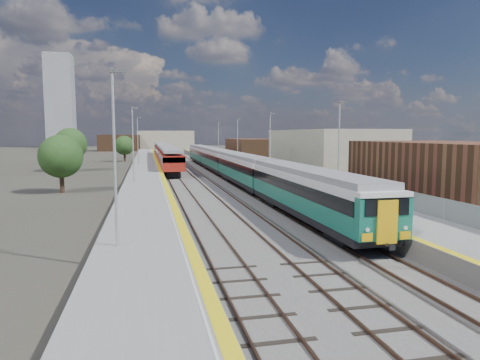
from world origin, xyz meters
name	(u,v)px	position (x,y,z in m)	size (l,w,h in m)	color
ground	(210,175)	(0.00, 50.00, 0.00)	(320.00, 320.00, 0.00)	#47443A
ballast_bed	(193,173)	(-2.25, 52.50, 0.03)	(10.50, 155.00, 0.06)	#565451
tracks	(195,172)	(-1.65, 54.18, 0.11)	(8.96, 160.00, 0.17)	#4C3323
platform_right	(242,169)	(5.28, 52.49, 0.54)	(4.70, 155.00, 8.52)	slate
platform_left	(146,171)	(-9.05, 52.49, 0.52)	(4.30, 155.00, 8.52)	slate
buildings	(117,119)	(-18.12, 138.60, 10.70)	(72.00, 185.50, 40.00)	brown
green_train	(228,163)	(1.50, 43.81, 2.09)	(2.70, 75.24, 2.97)	black
red_train	(165,153)	(-5.50, 72.59, 2.13)	(2.86, 58.01, 3.61)	black
tree_a	(61,156)	(-17.14, 34.16, 3.62)	(4.25, 4.25, 5.76)	#382619
tree_b	(70,144)	(-20.40, 59.96, 4.26)	(4.99, 4.99, 6.77)	#382619
tree_c	(124,145)	(-13.42, 82.74, 3.44)	(4.04, 4.04, 5.47)	#382619
tree_d	(331,148)	(24.02, 61.98, 3.34)	(3.92, 3.92, 5.31)	#382619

